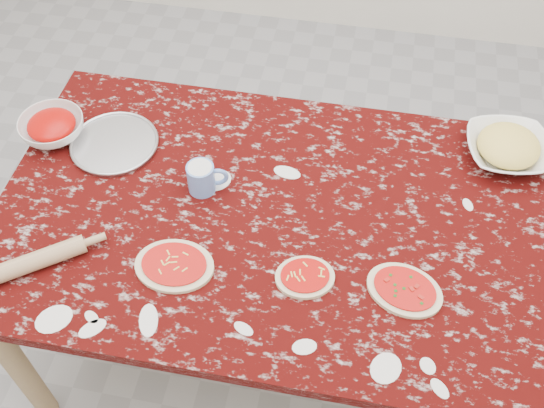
{
  "coord_description": "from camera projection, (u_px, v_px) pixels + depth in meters",
  "views": [
    {
      "loc": [
        0.21,
        -1.1,
        2.19
      ],
      "look_at": [
        0.0,
        0.0,
        0.8
      ],
      "focal_mm": 41.98,
      "sensor_mm": 36.0,
      "label": 1
    }
  ],
  "objects": [
    {
      "name": "ground",
      "position": [
        272.0,
        336.0,
        2.41
      ],
      "size": [
        4.0,
        4.0,
        0.0
      ],
      "primitive_type": "plane",
      "color": "gray"
    },
    {
      "name": "pizza_left",
      "position": [
        174.0,
        266.0,
        1.7
      ],
      "size": [
        0.22,
        0.17,
        0.02
      ],
      "color": "beige",
      "rests_on": "worktable"
    },
    {
      "name": "pizza_tray",
      "position": [
        115.0,
        144.0,
        1.99
      ],
      "size": [
        0.34,
        0.34,
        0.01
      ],
      "primitive_type": "cylinder",
      "rotation": [
        0.0,
        0.0,
        -0.34
      ],
      "color": "#B2B2B7",
      "rests_on": "worktable"
    },
    {
      "name": "flour_mug",
      "position": [
        202.0,
        178.0,
        1.85
      ],
      "size": [
        0.12,
        0.08,
        0.09
      ],
      "color": "#658FDC",
      "rests_on": "worktable"
    },
    {
      "name": "pizza_mid",
      "position": [
        305.0,
        277.0,
        1.68
      ],
      "size": [
        0.19,
        0.17,
        0.02
      ],
      "color": "beige",
      "rests_on": "worktable"
    },
    {
      "name": "rolling_pin",
      "position": [
        38.0,
        260.0,
        1.69
      ],
      "size": [
        0.23,
        0.19,
        0.05
      ],
      "primitive_type": "cylinder",
      "rotation": [
        0.0,
        1.57,
        0.63
      ],
      "color": "tan",
      "rests_on": "worktable"
    },
    {
      "name": "worktable",
      "position": [
        272.0,
        232.0,
        1.89
      ],
      "size": [
        1.6,
        1.0,
        0.75
      ],
      "color": "#330403",
      "rests_on": "ground"
    },
    {
      "name": "pizza_right",
      "position": [
        404.0,
        290.0,
        1.66
      ],
      "size": [
        0.24,
        0.21,
        0.02
      ],
      "color": "beige",
      "rests_on": "worktable"
    },
    {
      "name": "cheese_bowl",
      "position": [
        507.0,
        150.0,
        1.94
      ],
      "size": [
        0.28,
        0.28,
        0.06
      ],
      "primitive_type": "imported",
      "rotation": [
        0.0,
        0.0,
        0.14
      ],
      "color": "white",
      "rests_on": "worktable"
    },
    {
      "name": "sauce_bowl",
      "position": [
        52.0,
        128.0,
        2.0
      ],
      "size": [
        0.25,
        0.25,
        0.06
      ],
      "primitive_type": "imported",
      "rotation": [
        0.0,
        0.0,
        0.25
      ],
      "color": "white",
      "rests_on": "worktable"
    }
  ]
}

